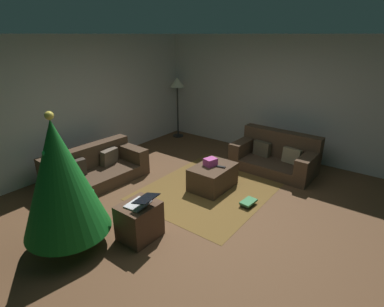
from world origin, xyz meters
name	(u,v)px	position (x,y,z in m)	size (l,w,h in m)	color
ground_plane	(202,213)	(0.00, 0.00, 0.00)	(6.40, 6.40, 0.00)	brown
rear_partition	(74,104)	(0.00, 3.14, 1.30)	(6.40, 0.12, 2.60)	#BCB7B2
corner_partition	(286,98)	(3.14, 0.00, 1.30)	(0.12, 6.40, 2.60)	#B5B0AB
couch_left	(95,169)	(-0.31, 2.24, 0.25)	(1.82, 0.95, 0.65)	#473323
couch_right	(276,156)	(2.25, -0.24, 0.29)	(0.91, 1.63, 0.77)	#473323
ottoman	(213,177)	(0.81, 0.34, 0.21)	(0.83, 0.58, 0.42)	#473323
gift_box	(210,162)	(0.81, 0.40, 0.49)	(0.21, 0.17, 0.13)	#B23F8C
tv_remote	(221,167)	(0.85, 0.20, 0.43)	(0.05, 0.16, 0.02)	black
christmas_tree	(60,178)	(-1.66, 0.92, 0.98)	(1.06, 1.06, 1.81)	brown
side_table	(139,221)	(-0.99, 0.34, 0.25)	(0.52, 0.44, 0.51)	#4C3323
laptop	(141,202)	(-0.99, 0.29, 0.57)	(0.36, 0.41, 0.17)	silver
book_stack	(248,202)	(0.64, -0.45, 0.05)	(0.30, 0.20, 0.09)	#4C423D
corner_lamp	(177,87)	(2.70, 2.72, 1.34)	(0.36, 0.36, 1.58)	black
area_rug	(213,187)	(0.81, 0.34, 0.00)	(2.60, 2.00, 0.01)	brown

